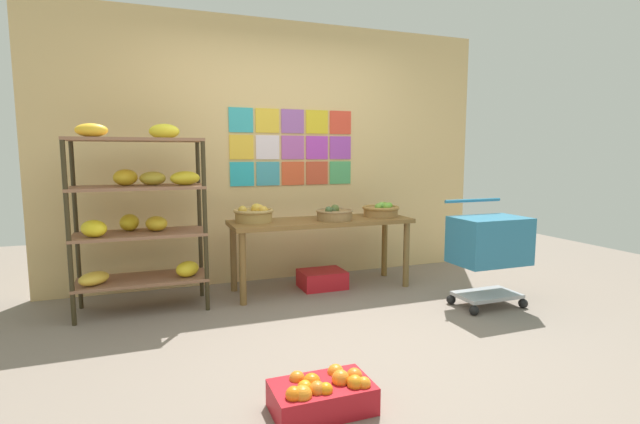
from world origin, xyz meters
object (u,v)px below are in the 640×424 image
Objects in this scene: fruit_basket_right at (381,210)px; banana_shelf_unit at (140,209)px; orange_crate_foreground at (322,394)px; produce_crate_under_table at (322,279)px; fruit_basket_centre at (254,214)px; display_table at (321,228)px; fruit_basket_back_right at (334,214)px; shopping_cart at (489,244)px.

banana_shelf_unit is at bearing -178.50° from fruit_basket_right.
produce_crate_under_table is at bearing 69.20° from orange_crate_foreground.
fruit_basket_centre is 0.86× the size of produce_crate_under_table.
display_table is 3.40× the size of orange_crate_foreground.
orange_crate_foreground is (-0.87, -1.96, -0.65)m from fruit_basket_back_right.
orange_crate_foreground is (-0.13, -2.12, -0.66)m from fruit_basket_centre.
fruit_basket_back_right is 2.24m from orange_crate_foreground.
banana_shelf_unit reaches higher than fruit_basket_centre.
fruit_basket_centre is at bearing 175.50° from produce_crate_under_table.
display_table is 2.23m from orange_crate_foreground.
fruit_basket_centre reaches higher than fruit_basket_right.
produce_crate_under_table is at bearing 128.28° from fruit_basket_back_right.
fruit_basket_back_right is 0.95× the size of fruit_basket_centre.
fruit_basket_centre is at bearing 154.47° from shopping_cart.
produce_crate_under_table is at bearing 143.38° from shopping_cart.
orange_crate_foreground is at bearing -124.57° from fruit_basket_right.
fruit_basket_centre reaches higher than fruit_basket_back_right.
fruit_basket_right is 0.56m from fruit_basket_back_right.
display_table is 0.67m from fruit_basket_right.
produce_crate_under_table is 2.21m from orange_crate_foreground.
fruit_basket_centre is at bearing 172.81° from display_table.
shopping_cart is (1.05, -0.91, -0.20)m from fruit_basket_back_right.
banana_shelf_unit is 1.72× the size of shopping_cart.
fruit_basket_right reaches higher than display_table.
orange_crate_foreground is at bearing -93.55° from fruit_basket_centre.
fruit_basket_centre is at bearing 7.05° from banana_shelf_unit.
fruit_basket_back_right reaches higher than fruit_basket_right.
shopping_cart is (1.91, 1.05, 0.45)m from orange_crate_foreground.
fruit_basket_centre is 2.09m from shopping_cart.
orange_crate_foreground is 2.23m from shopping_cart.
banana_shelf_unit is 4.18× the size of fruit_basket_right.
shopping_cart reaches higher than fruit_basket_back_right.
banana_shelf_unit is at bearing -178.54° from display_table.
orange_crate_foreground is (-1.42, -2.06, -0.65)m from fruit_basket_right.
display_table is at bearing 69.41° from orange_crate_foreground.
shopping_cart reaches higher than display_table.
banana_shelf_unit is 0.90× the size of display_table.
fruit_basket_right is 1.29m from fruit_basket_centre.
fruit_basket_right is 0.91m from produce_crate_under_table.
fruit_basket_back_right reaches higher than display_table.
orange_crate_foreground is 0.56× the size of shopping_cart.
display_table is 0.51m from produce_crate_under_table.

